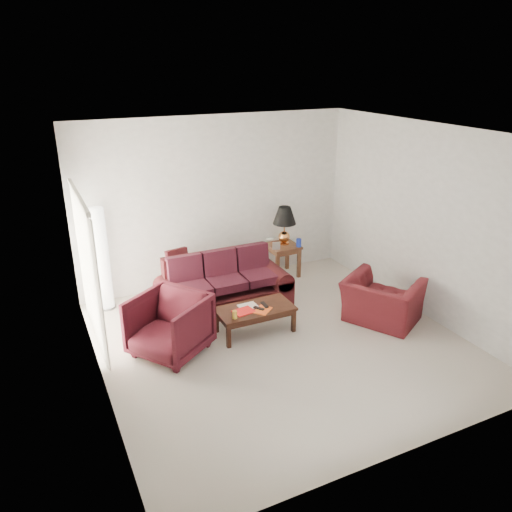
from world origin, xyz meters
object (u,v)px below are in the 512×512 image
at_px(sofa, 224,283).
at_px(coffee_table, 255,320).
at_px(armchair_right, 382,301).
at_px(floor_lamp, 101,259).
at_px(end_table, 283,260).
at_px(armchair_left, 169,325).

xyz_separation_m(sofa, coffee_table, (0.11, -0.94, -0.24)).
bearing_deg(armchair_right, floor_lamp, 28.83).
distance_m(end_table, floor_lamp, 3.33).
relative_size(end_table, armchair_left, 0.64).
bearing_deg(end_table, armchair_left, -147.36).
relative_size(armchair_left, armchair_right, 0.87).
bearing_deg(coffee_table, floor_lamp, 155.34).
distance_m(sofa, coffee_table, 0.97).
xyz_separation_m(floor_lamp, armchair_left, (0.57, -1.78, -0.44)).
relative_size(floor_lamp, coffee_table, 1.51).
relative_size(floor_lamp, armchair_right, 1.60).
bearing_deg(sofa, end_table, 30.70).
bearing_deg(armchair_left, floor_lamp, 162.59).
bearing_deg(floor_lamp, coffee_table, -43.06).
height_order(end_table, floor_lamp, floor_lamp).
height_order(end_table, armchair_left, armchair_left).
xyz_separation_m(sofa, floor_lamp, (-1.78, 0.83, 0.43)).
xyz_separation_m(end_table, armchair_right, (0.54, -2.26, 0.05)).
height_order(floor_lamp, coffee_table, floor_lamp).
relative_size(sofa, armchair_left, 2.26).
bearing_deg(end_table, coffee_table, -128.98).
bearing_deg(armchair_left, end_table, 87.36).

